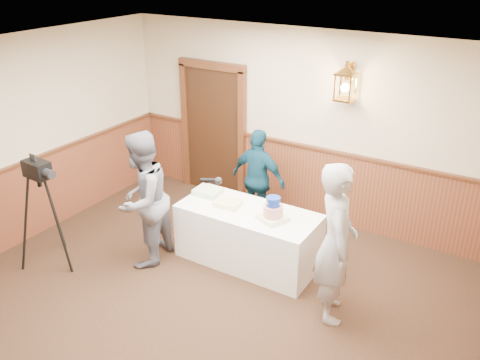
# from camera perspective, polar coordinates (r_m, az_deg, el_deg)

# --- Properties ---
(ground) EXTENTS (7.00, 7.00, 0.00)m
(ground) POSITION_cam_1_polar(r_m,az_deg,el_deg) (5.58, -9.46, -18.22)
(ground) COLOR black
(ground) RESTS_ON ground
(room_shell) EXTENTS (6.02, 7.02, 2.81)m
(room_shell) POSITION_cam_1_polar(r_m,az_deg,el_deg) (5.02, -7.78, -2.16)
(room_shell) COLOR beige
(room_shell) RESTS_ON ground
(display_table) EXTENTS (1.80, 0.80, 0.75)m
(display_table) POSITION_cam_1_polar(r_m,az_deg,el_deg) (6.60, 0.92, -6.30)
(display_table) COLOR white
(display_table) RESTS_ON ground
(tiered_cake) EXTENTS (0.40, 0.40, 0.31)m
(tiered_cake) POSITION_cam_1_polar(r_m,az_deg,el_deg) (6.14, 3.73, -3.53)
(tiered_cake) COLOR beige
(tiered_cake) RESTS_ON display_table
(sheet_cake_yellow) EXTENTS (0.36, 0.29, 0.07)m
(sheet_cake_yellow) POSITION_cam_1_polar(r_m,az_deg,el_deg) (6.51, -1.37, -2.64)
(sheet_cake_yellow) COLOR #E9EF8F
(sheet_cake_yellow) RESTS_ON display_table
(sheet_cake_green) EXTENTS (0.35, 0.28, 0.08)m
(sheet_cake_green) POSITION_cam_1_polar(r_m,az_deg,el_deg) (6.81, -3.62, -1.33)
(sheet_cake_green) COLOR #A7CE91
(sheet_cake_green) RESTS_ON display_table
(interviewer) EXTENTS (1.58, 0.96, 1.78)m
(interviewer) POSITION_cam_1_polar(r_m,az_deg,el_deg) (6.48, -10.90, -2.20)
(interviewer) COLOR slate
(interviewer) RESTS_ON ground
(baker) EXTENTS (0.70, 0.80, 1.84)m
(baker) POSITION_cam_1_polar(r_m,az_deg,el_deg) (5.51, 10.70, -6.98)
(baker) COLOR #9C9DA2
(baker) RESTS_ON ground
(assistant_p) EXTENTS (0.89, 0.42, 1.48)m
(assistant_p) POSITION_cam_1_polar(r_m,az_deg,el_deg) (7.29, 2.08, 0.11)
(assistant_p) COLOR #103A50
(assistant_p) RESTS_ON ground
(tv_camera_rig) EXTENTS (0.56, 0.53, 1.44)m
(tv_camera_rig) POSITION_cam_1_polar(r_m,az_deg,el_deg) (6.88, -20.95, -4.12)
(tv_camera_rig) COLOR black
(tv_camera_rig) RESTS_ON ground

